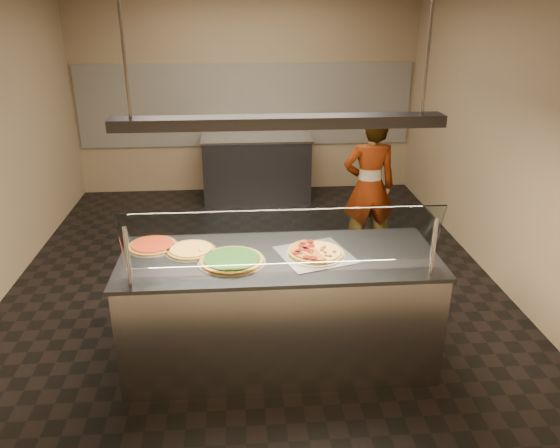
{
  "coord_description": "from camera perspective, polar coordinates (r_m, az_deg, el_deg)",
  "views": [
    {
      "loc": [
        -0.14,
        -5.13,
        2.72
      ],
      "look_at": [
        0.19,
        -0.99,
        1.02
      ],
      "focal_mm": 35.0,
      "sensor_mm": 36.0,
      "label": 1
    }
  ],
  "objects": [
    {
      "name": "wall_back",
      "position": [
        8.23,
        -3.59,
        13.71
      ],
      "size": [
        5.0,
        0.02,
        3.0
      ],
      "primitive_type": "cube",
      "color": "#92785E",
      "rests_on": "ground"
    },
    {
      "name": "sneeze_guard",
      "position": [
        3.7,
        0.32,
        -1.53
      ],
      "size": [
        2.17,
        0.18,
        0.54
      ],
      "color": "#B7B7BC",
      "rests_on": "serving_counter"
    },
    {
      "name": "ground",
      "position": [
        5.81,
        -2.63,
        -5.76
      ],
      "size": [
        5.0,
        6.0,
        0.02
      ],
      "primitive_type": "cube",
      "color": "black",
      "rests_on": "ground"
    },
    {
      "name": "prep_table",
      "position": [
        8.01,
        -2.45,
        5.9
      ],
      "size": [
        1.56,
        0.74,
        0.93
      ],
      "color": "#39393E",
      "rests_on": "ground"
    },
    {
      "name": "lamp_rod_left",
      "position": [
        3.79,
        -16.14,
        18.06
      ],
      "size": [
        0.02,
        0.02,
        1.01
      ],
      "primitive_type": "cylinder",
      "color": "#B7B7BC",
      "rests_on": "ceiling"
    },
    {
      "name": "perforated_tray",
      "position": [
        4.16,
        3.71,
        -3.16
      ],
      "size": [
        0.63,
        0.63,
        0.01
      ],
      "color": "silver",
      "rests_on": "serving_counter"
    },
    {
      "name": "pizza_spatula",
      "position": [
        4.21,
        -7.81,
        -2.69
      ],
      "size": [
        0.2,
        0.23,
        0.02
      ],
      "color": "#B7B7BC",
      "rests_on": "pizza_spinach"
    },
    {
      "name": "pizza_tomato",
      "position": [
        4.4,
        -13.17,
        -2.17
      ],
      "size": [
        0.4,
        0.4,
        0.03
      ],
      "color": "silver",
      "rests_on": "serving_counter"
    },
    {
      "name": "half_pizza_pepperoni",
      "position": [
        4.14,
        2.33,
        -2.86
      ],
      "size": [
        0.32,
        0.46,
        0.05
      ],
      "color": "brown",
      "rests_on": "perforated_tray"
    },
    {
      "name": "half_pizza_sausage",
      "position": [
        4.16,
        5.1,
        -2.88
      ],
      "size": [
        0.32,
        0.46,
        0.04
      ],
      "color": "brown",
      "rests_on": "perforated_tray"
    },
    {
      "name": "serving_counter",
      "position": [
        4.36,
        -0.08,
        -8.87
      ],
      "size": [
        2.41,
        0.94,
        0.93
      ],
      "color": "#B7B7BC",
      "rests_on": "ground"
    },
    {
      "name": "heat_lamp_housing",
      "position": [
        3.81,
        -0.09,
        10.61
      ],
      "size": [
        2.3,
        0.18,
        0.08
      ],
      "primitive_type": "cube",
      "color": "#39393E",
      "rests_on": "ceiling"
    },
    {
      "name": "pizza_spinach",
      "position": [
        4.05,
        -5.06,
        -3.76
      ],
      "size": [
        0.5,
        0.5,
        0.03
      ],
      "color": "silver",
      "rests_on": "serving_counter"
    },
    {
      "name": "pizza_cheese",
      "position": [
        4.26,
        -9.29,
        -2.65
      ],
      "size": [
        0.4,
        0.4,
        0.03
      ],
      "color": "silver",
      "rests_on": "serving_counter"
    },
    {
      "name": "worker",
      "position": [
        6.14,
        9.29,
        3.86
      ],
      "size": [
        0.6,
        0.41,
        1.62
      ],
      "primitive_type": "imported",
      "rotation": [
        0.0,
        0.0,
        3.17
      ],
      "color": "#47444C",
      "rests_on": "ground"
    },
    {
      "name": "tile_band",
      "position": [
        8.24,
        -3.55,
        12.3
      ],
      "size": [
        4.9,
        0.02,
        1.2
      ],
      "primitive_type": "cube",
      "color": "silver",
      "rests_on": "wall_back"
    },
    {
      "name": "wall_right",
      "position": [
        5.9,
        22.55,
        8.66
      ],
      "size": [
        0.02,
        6.0,
        3.0
      ],
      "primitive_type": "cube",
      "color": "#92785E",
      "rests_on": "ground"
    },
    {
      "name": "wall_front",
      "position": [
        2.45,
        -0.7,
        -7.58
      ],
      "size": [
        5.0,
        0.02,
        3.0
      ],
      "primitive_type": "cube",
      "color": "#92785E",
      "rests_on": "ground"
    },
    {
      "name": "lamp_rod_right",
      "position": [
        3.94,
        15.35,
        18.27
      ],
      "size": [
        0.02,
        0.02,
        1.01
      ],
      "primitive_type": "cylinder",
      "color": "#B7B7BC",
      "rests_on": "ceiling"
    }
  ]
}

